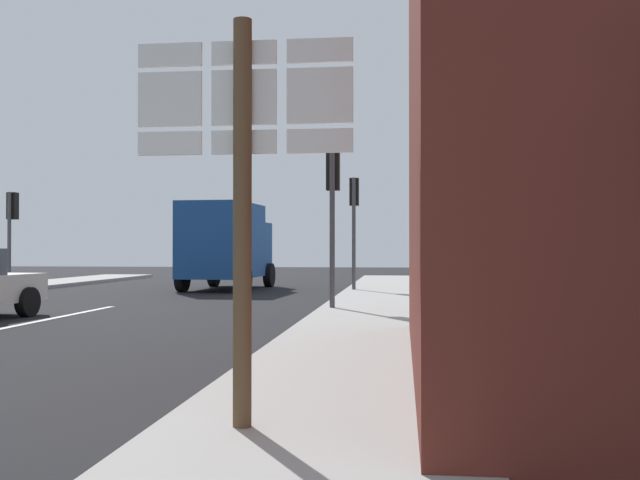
% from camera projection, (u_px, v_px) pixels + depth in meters
% --- Properties ---
extents(ground_plane, '(80.00, 80.00, 0.00)m').
position_uv_depth(ground_plane, '(76.00, 314.00, 16.06)').
color(ground_plane, black).
extents(sidewalk_right, '(2.49, 44.00, 0.14)m').
position_uv_depth(sidewalk_right, '(368.00, 324.00, 13.31)').
color(sidewalk_right, '#9E9B96').
rests_on(sidewalk_right, ground).
extents(delivery_truck, '(2.71, 5.11, 3.05)m').
position_uv_depth(delivery_truck, '(226.00, 243.00, 25.68)').
color(delivery_truck, '#19478C').
rests_on(delivery_truck, ground).
extents(route_sign_post, '(1.66, 0.14, 3.20)m').
position_uv_depth(route_sign_post, '(243.00, 178.00, 5.41)').
color(route_sign_post, brown).
rests_on(route_sign_post, ground).
extents(traffic_light_far_right, '(0.30, 0.49, 3.77)m').
position_uv_depth(traffic_light_far_right, '(354.00, 208.00, 23.47)').
color(traffic_light_far_right, '#47474C').
rests_on(traffic_light_far_right, ground).
extents(traffic_light_far_left, '(0.30, 0.49, 3.34)m').
position_uv_depth(traffic_light_far_left, '(12.00, 218.00, 23.94)').
color(traffic_light_far_left, '#47474C').
rests_on(traffic_light_far_left, ground).
extents(traffic_light_near_right, '(0.30, 0.49, 3.70)m').
position_uv_depth(traffic_light_near_right, '(333.00, 193.00, 16.34)').
color(traffic_light_near_right, '#47474C').
rests_on(traffic_light_near_right, ground).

